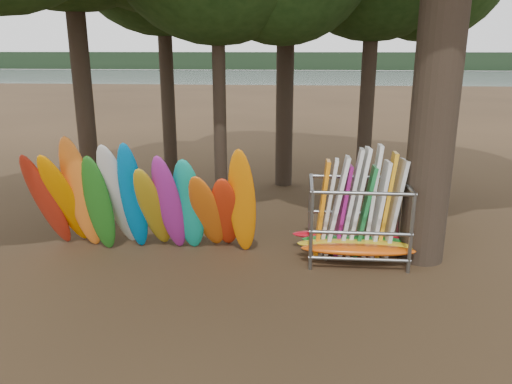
{
  "coord_description": "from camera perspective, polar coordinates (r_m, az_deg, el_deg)",
  "views": [
    {
      "loc": [
        1.0,
        -11.11,
        5.08
      ],
      "look_at": [
        -0.08,
        1.5,
        1.4
      ],
      "focal_mm": 35.0,
      "sensor_mm": 36.0,
      "label": 1
    }
  ],
  "objects": [
    {
      "name": "kayak_row",
      "position": [
        12.71,
        -12.89,
        -1.28
      ],
      "size": [
        5.73,
        2.06,
        3.25
      ],
      "color": "#B32614",
      "rests_on": "ground"
    },
    {
      "name": "lake",
      "position": [
        71.3,
        4.17,
        12.09
      ],
      "size": [
        160.0,
        160.0,
        0.0
      ],
      "primitive_type": "plane",
      "color": "gray",
      "rests_on": "ground"
    },
    {
      "name": "far_shore",
      "position": [
        121.15,
        4.57,
        14.71
      ],
      "size": [
        160.0,
        4.0,
        4.0
      ],
      "primitive_type": "cube",
      "color": "black",
      "rests_on": "ground"
    },
    {
      "name": "ground",
      "position": [
        12.26,
        -0.21,
        -8.27
      ],
      "size": [
        120.0,
        120.0,
        0.0
      ],
      "primitive_type": "plane",
      "color": "#47331E",
      "rests_on": "ground"
    },
    {
      "name": "storage_rack",
      "position": [
        12.53,
        11.49,
        -3.42
      ],
      "size": [
        3.18,
        1.5,
        2.85
      ],
      "color": "slate",
      "rests_on": "ground"
    }
  ]
}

